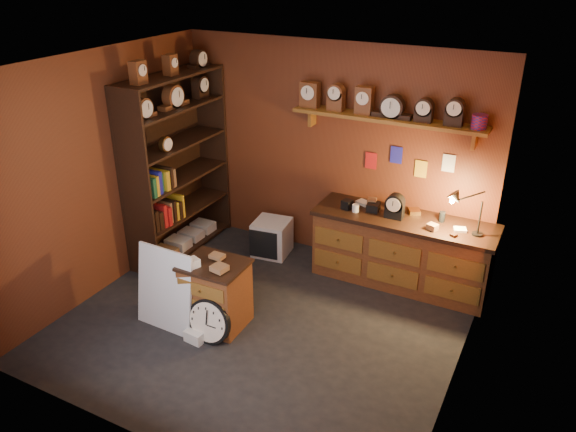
{
  "coord_description": "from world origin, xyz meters",
  "views": [
    {
      "loc": [
        2.52,
        -4.25,
        3.62
      ],
      "look_at": [
        0.13,
        0.35,
        1.15
      ],
      "focal_mm": 35.0,
      "sensor_mm": 36.0,
      "label": 1
    }
  ],
  "objects_px": {
    "low_cabinet": "(216,291)",
    "big_round_clock": "(209,321)",
    "workbench": "(402,247)",
    "shelving_unit": "(174,159)"
  },
  "relations": [
    {
      "from": "low_cabinet",
      "to": "big_round_clock",
      "type": "relative_size",
      "value": 1.71
    },
    {
      "from": "workbench",
      "to": "big_round_clock",
      "type": "bearing_deg",
      "value": -124.8
    },
    {
      "from": "shelving_unit",
      "to": "workbench",
      "type": "height_order",
      "value": "shelving_unit"
    },
    {
      "from": "shelving_unit",
      "to": "workbench",
      "type": "xyz_separation_m",
      "value": [
        2.84,
        0.49,
        -0.78
      ]
    },
    {
      "from": "shelving_unit",
      "to": "big_round_clock",
      "type": "xyz_separation_m",
      "value": [
        1.47,
        -1.48,
        -1.02
      ]
    },
    {
      "from": "shelving_unit",
      "to": "big_round_clock",
      "type": "bearing_deg",
      "value": -45.13
    },
    {
      "from": "shelving_unit",
      "to": "low_cabinet",
      "type": "distance_m",
      "value": 2.01
    },
    {
      "from": "big_round_clock",
      "to": "workbench",
      "type": "bearing_deg",
      "value": 55.2
    },
    {
      "from": "low_cabinet",
      "to": "workbench",
      "type": "bearing_deg",
      "value": 47.65
    },
    {
      "from": "shelving_unit",
      "to": "workbench",
      "type": "distance_m",
      "value": 2.99
    }
  ]
}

